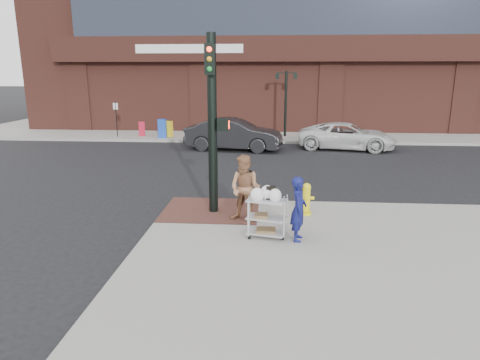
# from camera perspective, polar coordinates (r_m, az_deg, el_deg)

# --- Properties ---
(ground) EXTENTS (220.00, 220.00, 0.00)m
(ground) POSITION_cam_1_polar(r_m,az_deg,el_deg) (11.87, -1.61, -6.14)
(ground) COLOR black
(ground) RESTS_ON ground
(sidewalk_far) EXTENTS (65.00, 36.00, 0.15)m
(sidewalk_far) POSITION_cam_1_polar(r_m,az_deg,el_deg) (44.72, 19.12, 8.30)
(sidewalk_far) COLOR gray
(sidewalk_far) RESTS_ON ground
(brick_curb_ramp) EXTENTS (2.80, 2.40, 0.01)m
(brick_curb_ramp) POSITION_cam_1_polar(r_m,az_deg,el_deg) (12.73, -3.90, -3.99)
(brick_curb_ramp) COLOR #4E2924
(brick_curb_ramp) RESTS_ON sidewalk_near
(lamp_post) EXTENTS (1.32, 0.22, 4.00)m
(lamp_post) POSITION_cam_1_polar(r_m,az_deg,el_deg) (27.12, 6.13, 10.99)
(lamp_post) COLOR black
(lamp_post) RESTS_ON sidewalk_far
(parking_sign) EXTENTS (0.05, 0.05, 2.20)m
(parking_sign) POSITION_cam_1_polar(r_m,az_deg,el_deg) (27.94, -16.16, 7.80)
(parking_sign) COLOR black
(parking_sign) RESTS_ON sidewalk_far
(traffic_signal_pole) EXTENTS (0.61, 0.51, 5.00)m
(traffic_signal_pole) POSITION_cam_1_polar(r_m,az_deg,el_deg) (12.02, -3.62, 8.00)
(traffic_signal_pole) COLOR black
(traffic_signal_pole) RESTS_ON sidewalk_near
(woman_blue) EXTENTS (0.45, 0.62, 1.58)m
(woman_blue) POSITION_cam_1_polar(r_m,az_deg,el_deg) (10.36, 7.82, -3.83)
(woman_blue) COLOR navy
(woman_blue) RESTS_ON sidewalk_near
(pedestrian_tan) EXTENTS (1.09, 0.99, 1.84)m
(pedestrian_tan) POSITION_cam_1_polar(r_m,az_deg,el_deg) (11.51, 0.70, -1.18)
(pedestrian_tan) COLOR #A16E4C
(pedestrian_tan) RESTS_ON sidewalk_near
(sedan_dark) EXTENTS (5.37, 2.55, 1.70)m
(sedan_dark) POSITION_cam_1_polar(r_m,az_deg,el_deg) (23.11, -0.85, 6.10)
(sedan_dark) COLOR black
(sedan_dark) RESTS_ON ground
(minivan_white) EXTENTS (5.54, 3.35, 1.44)m
(minivan_white) POSITION_cam_1_polar(r_m,az_deg,el_deg) (24.11, 14.06, 5.70)
(minivan_white) COLOR silver
(minivan_white) RESTS_ON ground
(utility_cart) EXTENTS (1.02, 0.71, 1.29)m
(utility_cart) POSITION_cam_1_polar(r_m,az_deg,el_deg) (10.55, 3.52, -4.57)
(utility_cart) COLOR #A9A9AE
(utility_cart) RESTS_ON sidewalk_near
(fire_hydrant) EXTENTS (0.44, 0.31, 0.93)m
(fire_hydrant) POSITION_cam_1_polar(r_m,az_deg,el_deg) (12.32, 8.84, -2.46)
(fire_hydrant) COLOR yellow
(fire_hydrant) RESTS_ON sidewalk_near
(newsbox_red) EXTENTS (0.45, 0.43, 0.90)m
(newsbox_red) POSITION_cam_1_polar(r_m,az_deg,el_deg) (28.01, -12.95, 6.67)
(newsbox_red) COLOR red
(newsbox_red) RESTS_ON sidewalk_far
(newsbox_yellow) EXTENTS (0.50, 0.47, 0.98)m
(newsbox_yellow) POSITION_cam_1_polar(r_m,az_deg,el_deg) (27.29, -9.49, 6.73)
(newsbox_yellow) COLOR yellow
(newsbox_yellow) RESTS_ON sidewalk_far
(newsbox_blue) EXTENTS (0.52, 0.47, 1.15)m
(newsbox_blue) POSITION_cam_1_polar(r_m,az_deg,el_deg) (26.97, -10.32, 6.78)
(newsbox_blue) COLOR #1C46B8
(newsbox_blue) RESTS_ON sidewalk_far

